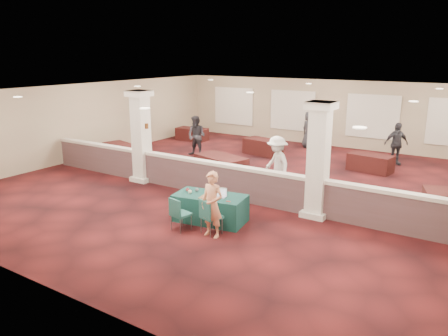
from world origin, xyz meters
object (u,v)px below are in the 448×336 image
Objects in this scene: far_table_front_center at (221,167)px; far_table_back_left at (192,134)px; conf_chair_main at (209,214)px; far_table_back_center at (263,147)px; woman at (212,205)px; far_table_front_left at (121,152)px; attendee_b at (277,164)px; far_table_back_right at (370,163)px; attendee_c at (396,144)px; attendee_a at (197,136)px; attendee_d at (309,130)px; near_table at (210,208)px; conf_chair_side at (178,212)px.

far_table_front_center reaches higher than far_table_back_left.
conf_chair_main is at bearing -51.22° from far_table_back_left.
woman is at bearing -69.95° from far_table_back_center.
attendee_b reaches higher than far_table_front_left.
far_table_back_left is at bearing 172.62° from far_table_back_right.
far_table_front_left is 0.85× the size of far_table_front_center.
far_table_back_center is 0.99× the size of attendee_c.
attendee_a is (2.31, 2.36, 0.54)m from far_table_front_left.
far_table_back_left is 0.93× the size of far_table_back_center.
attendee_a reaches higher than attendee_d.
far_table_front_left is 8.87m from attendee_d.
conf_chair_main is 0.46× the size of far_table_front_center.
attendee_d is at bearing 117.28° from conf_chair_main.
attendee_b is at bearing 75.69° from near_table.
conf_chair_side is 11.47m from attendee_d.
attendee_a is 5.56m from attendee_d.
conf_chair_main is 0.57× the size of far_table_back_left.
far_table_front_left is 1.06× the size of far_table_back_left.
attendee_a is at bearing 140.25° from far_table_front_center.
conf_chair_main is 0.56× the size of far_table_back_right.
conf_chair_main is at bearing -56.46° from attendee_a.
far_table_back_left is (-7.85, 9.65, -0.51)m from woman.
far_table_front_left is at bearing 72.31° from attendee_d.
attendee_d is at bearing 64.89° from far_table_back_center.
woman is 10.26m from attendee_c.
attendee_c is (2.21, 10.02, 0.04)m from woman.
woman is at bearing 23.59° from conf_chair_side.
far_table_front_left reaches higher than far_table_back_left.
attendee_b is at bearing 93.69° from conf_chair_side.
conf_chair_side reaches higher than far_table_front_center.
attendee_b is 1.06× the size of attendee_c.
far_table_back_right is 4.67m from attendee_b.
attendee_c is (0.56, 1.60, 0.54)m from far_table_back_right.
conf_chair_main is 1.04× the size of conf_chair_side.
far_table_front_center is (-2.73, 4.57, -0.43)m from woman.
far_table_back_center is (-2.28, 8.92, -0.17)m from conf_chair_side.
far_table_front_center is (-2.11, 3.76, 0.03)m from near_table.
far_table_back_center reaches higher than far_table_back_right.
conf_chair_main is 5.21m from far_table_front_center.
far_table_front_center is 6.70m from attendee_d.
conf_chair_side reaches higher than far_table_back_right.
near_table is at bearing 85.58° from conf_chair_side.
attendee_b reaches higher than far_table_back_left.
near_table is 1.15× the size of woman.
attendee_c is (4.94, 5.45, 0.47)m from far_table_front_center.
attendee_d is at bearing 88.60° from near_table.
far_table_back_left is at bearing 168.81° from far_table_back_center.
conf_chair_side is at bearing -144.56° from conf_chair_main.
conf_chair_side reaches higher than near_table.
woman is 0.97× the size of far_table_back_center.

